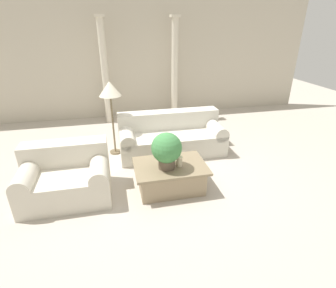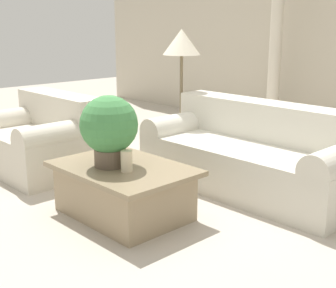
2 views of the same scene
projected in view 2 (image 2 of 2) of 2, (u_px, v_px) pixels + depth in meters
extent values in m
plane|color=#BCB2A3|center=(160.00, 196.00, 4.27)|extent=(16.00, 16.00, 0.00)
cube|color=beige|center=(249.00, 167.00, 4.41)|extent=(2.09, 0.92, 0.43)
cube|color=beige|center=(269.00, 121.00, 4.51)|extent=(2.09, 0.32, 0.36)
cylinder|color=beige|center=(181.00, 126.00, 4.98)|extent=(0.28, 0.92, 0.28)
cube|color=beige|center=(38.00, 150.00, 4.97)|extent=(1.28, 0.92, 0.43)
cube|color=beige|center=(60.00, 110.00, 5.07)|extent=(1.28, 0.32, 0.36)
cylinder|color=beige|center=(14.00, 121.00, 5.26)|extent=(0.28, 0.92, 0.28)
cylinder|color=beige|center=(62.00, 136.00, 4.56)|extent=(0.28, 0.92, 0.28)
cube|color=#998466|center=(124.00, 193.00, 3.80)|extent=(0.99, 0.70, 0.38)
cube|color=#897759|center=(123.00, 168.00, 3.75)|extent=(1.13, 0.80, 0.04)
cylinder|color=brown|center=(110.00, 157.00, 3.73)|extent=(0.25, 0.25, 0.14)
sphere|color=#428447|center=(109.00, 124.00, 3.66)|extent=(0.46, 0.46, 0.46)
cylinder|color=beige|center=(127.00, 161.00, 3.59)|extent=(0.09, 0.09, 0.17)
cylinder|color=brown|center=(181.00, 158.00, 5.41)|extent=(0.23, 0.23, 0.03)
cylinder|color=brown|center=(181.00, 107.00, 5.26)|extent=(0.04, 0.04, 1.16)
cone|color=beige|center=(182.00, 42.00, 5.08)|extent=(0.41, 0.41, 0.28)
cylinder|color=beige|center=(276.00, 41.00, 6.44)|extent=(0.17, 0.17, 2.56)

